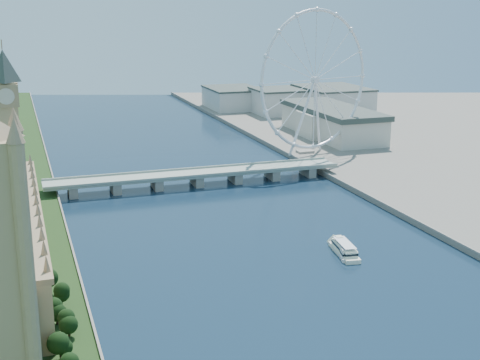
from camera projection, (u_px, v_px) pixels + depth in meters
name	position (u px, v px, depth m)	size (l,w,h in m)	color
parliament_range	(16.00, 235.00, 332.59)	(24.00, 200.00, 70.00)	tan
big_ben	(7.00, 108.00, 419.40)	(20.02, 20.02, 110.00)	tan
westminster_bridge	(197.00, 176.00, 494.48)	(220.00, 22.00, 9.50)	gray
london_eye	(315.00, 81.00, 566.84)	(113.60, 39.12, 124.30)	silver
county_hall	(331.00, 139.00, 669.65)	(54.00, 144.00, 35.00)	beige
city_skyline	(169.00, 110.00, 742.37)	(505.00, 280.00, 32.00)	beige
tour_boat_near	(344.00, 254.00, 357.47)	(8.43, 32.82, 7.28)	white
tour_boat_far	(344.00, 255.00, 357.19)	(7.14, 28.05, 6.18)	silver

